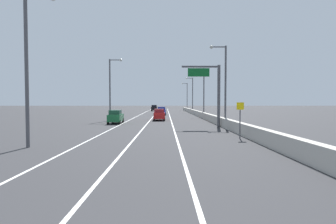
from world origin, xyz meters
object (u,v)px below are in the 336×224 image
object	(u,v)px
lamp_post_right_second	(223,80)
car_red_2	(159,115)
speed_advisory_sign	(240,117)
lamp_post_right_third	(203,89)
lamp_post_right_fourth	(192,92)
lamp_post_left_near	(30,60)
overhead_sign_gantry	(213,88)
lamp_post_right_fifth	(186,95)
lamp_post_left_mid	(111,85)
car_blue_0	(162,111)
car_black_3	(154,108)
car_green_1	(116,117)

from	to	relation	value
lamp_post_right_second	car_red_2	world-z (taller)	lamp_post_right_second
speed_advisory_sign	car_red_2	bearing A→B (deg)	108.02
lamp_post_right_second	lamp_post_right_third	distance (m)	21.45
lamp_post_right_second	lamp_post_right_third	world-z (taller)	same
lamp_post_right_third	lamp_post_right_fourth	world-z (taller)	same
lamp_post_right_third	lamp_post_left_near	xyz separation A→B (m)	(-16.58, -36.90, 0.00)
overhead_sign_gantry	lamp_post_right_fifth	size ratio (longest dim) A/B	0.74
speed_advisory_sign	lamp_post_left_mid	xyz separation A→B (m)	(-14.99, 21.62, 4.04)
car_blue_0	car_black_3	distance (m)	29.25
speed_advisory_sign	lamp_post_right_fourth	bearing A→B (deg)	88.54
lamp_post_right_second	car_black_3	distance (m)	58.39
car_red_2	lamp_post_right_third	bearing A→B (deg)	50.65
lamp_post_right_second	lamp_post_left_near	size ratio (longest dim) A/B	1.00
speed_advisory_sign	lamp_post_right_third	distance (m)	33.06
lamp_post_left_near	car_red_2	xyz separation A→B (m)	(7.88, 26.28, -4.85)
lamp_post_right_third	lamp_post_right_fifth	size ratio (longest dim) A/B	1.00
speed_advisory_sign	lamp_post_left_mid	size ratio (longest dim) A/B	0.30
lamp_post_right_fourth	lamp_post_right_fifth	size ratio (longest dim) A/B	1.00
lamp_post_left_mid	car_black_3	distance (m)	47.35
lamp_post_right_fourth	car_black_3	distance (m)	18.82
lamp_post_right_third	car_blue_0	world-z (taller)	lamp_post_right_third
lamp_post_left_mid	car_blue_0	size ratio (longest dim) A/B	2.09
speed_advisory_sign	car_blue_0	size ratio (longest dim) A/B	0.62
speed_advisory_sign	lamp_post_left_near	size ratio (longest dim) A/B	0.30
overhead_sign_gantry	speed_advisory_sign	bearing A→B (deg)	-87.53
lamp_post_right_fifth	car_green_1	xyz separation A→B (m)	(-14.78, -60.05, -4.85)
car_green_1	overhead_sign_gantry	bearing A→B (deg)	-22.82
lamp_post_left_near	lamp_post_left_mid	distance (m)	25.74
speed_advisory_sign	lamp_post_left_near	distance (m)	16.15
lamp_post_right_second	car_black_3	size ratio (longest dim) A/B	2.47
lamp_post_left_near	car_green_1	world-z (taller)	lamp_post_left_near
speed_advisory_sign	lamp_post_right_fifth	distance (m)	75.81
lamp_post_right_third	lamp_post_left_mid	bearing A→B (deg)	-145.91
car_green_1	car_black_3	distance (m)	52.92
lamp_post_right_fourth	car_red_2	size ratio (longest dim) A/B	2.11
car_green_1	lamp_post_left_near	bearing A→B (deg)	-95.44
lamp_post_right_second	lamp_post_left_mid	xyz separation A→B (m)	(-16.08, 10.29, 0.00)
lamp_post_right_second	lamp_post_right_fourth	bearing A→B (deg)	89.61
lamp_post_right_fifth	car_red_2	distance (m)	54.46
car_black_3	lamp_post_right_third	bearing A→B (deg)	-72.16
overhead_sign_gantry	lamp_post_right_third	xyz separation A→B (m)	(1.94, 22.52, 1.07)
overhead_sign_gantry	car_red_2	distance (m)	14.20
car_blue_0	lamp_post_right_fourth	bearing A→B (deg)	60.50
overhead_sign_gantry	lamp_post_right_fourth	distance (m)	44.02
overhead_sign_gantry	speed_advisory_sign	distance (m)	10.69
overhead_sign_gantry	car_green_1	bearing A→B (deg)	157.18
lamp_post_right_fourth	car_green_1	size ratio (longest dim) A/B	2.22
speed_advisory_sign	lamp_post_left_near	world-z (taller)	lamp_post_left_near
lamp_post_right_third	lamp_post_left_mid	distance (m)	19.91
speed_advisory_sign	lamp_post_right_fourth	world-z (taller)	lamp_post_right_fourth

